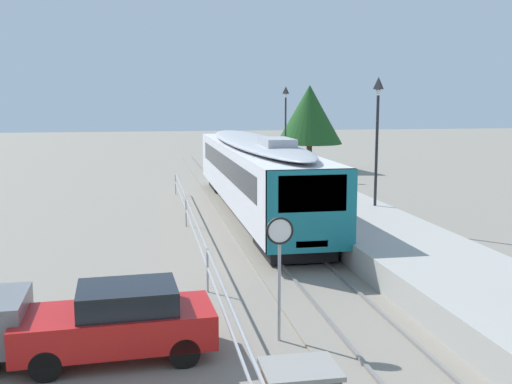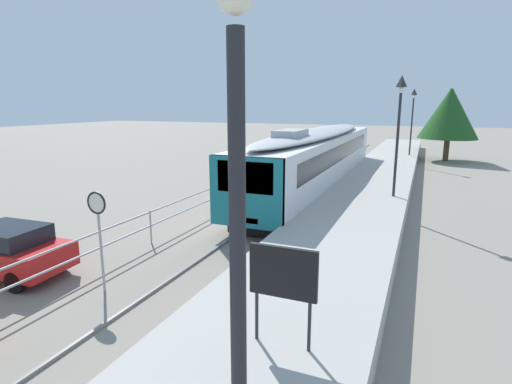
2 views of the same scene
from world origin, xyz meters
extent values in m
plane|color=gray|center=(-3.00, 22.00, 0.00)|extent=(160.00, 160.00, 0.00)
cube|color=gray|center=(0.00, 22.00, 0.03)|extent=(3.20, 60.00, 0.06)
cube|color=slate|center=(-0.72, 22.00, 0.10)|extent=(0.08, 60.00, 0.08)
cube|color=slate|center=(0.72, 22.00, 0.10)|extent=(0.08, 60.00, 0.08)
cube|color=silver|center=(0.00, 23.25, 1.96)|extent=(2.80, 20.32, 2.55)
cube|color=#19757F|center=(0.00, 13.19, 1.96)|extent=(2.80, 0.24, 2.55)
cube|color=black|center=(0.00, 13.11, 2.53)|extent=(2.13, 0.08, 1.12)
cube|color=black|center=(0.00, 23.25, 2.37)|extent=(2.82, 17.07, 0.92)
ellipsoid|color=#A8AAAF|center=(0.00, 23.25, 3.42)|extent=(2.69, 19.51, 0.44)
cube|color=#A8AAAF|center=(0.00, 18.17, 3.70)|extent=(1.10, 2.20, 0.36)
cube|color=#EAE5C6|center=(0.00, 13.12, 0.97)|extent=(1.00, 0.10, 0.20)
cube|color=black|center=(0.00, 15.49, 0.42)|extent=(2.24, 3.20, 0.55)
cube|color=black|center=(0.00, 31.01, 0.42)|extent=(2.24, 3.20, 0.55)
cube|color=#A8A59E|center=(3.25, 22.00, 0.45)|extent=(3.90, 60.00, 0.90)
cylinder|color=#232328|center=(4.55, 19.54, 3.20)|extent=(0.12, 0.12, 4.60)
pyramid|color=#232328|center=(4.55, 19.54, 6.00)|extent=(0.34, 0.34, 0.50)
sphere|color=silver|center=(4.55, 19.54, 5.68)|extent=(0.24, 0.24, 0.24)
cylinder|color=#232328|center=(4.55, 36.21, 3.20)|extent=(0.12, 0.12, 4.60)
pyramid|color=#232328|center=(4.55, 36.21, 6.00)|extent=(0.34, 0.34, 0.50)
sphere|color=silver|center=(4.55, 36.21, 5.68)|extent=(0.24, 0.24, 0.24)
cylinder|color=#9EA0A5|center=(-2.09, 8.30, 1.10)|extent=(0.07, 0.07, 2.20)
cylinder|color=white|center=(-2.09, 8.28, 2.50)|extent=(0.60, 0.03, 0.60)
torus|color=black|center=(-2.09, 8.27, 2.50)|extent=(0.61, 0.05, 0.61)
cube|color=gray|center=(-2.58, 4.55, 1.09)|extent=(1.21, 0.99, 0.08)
cube|color=#9EA0A5|center=(-3.30, 12.00, 1.20)|extent=(0.05, 36.00, 0.05)
cube|color=#9EA0A5|center=(-3.30, 12.00, 0.69)|extent=(0.05, 36.00, 0.05)
cylinder|color=#9EA0A5|center=(-3.30, 12.00, 0.62)|extent=(0.06, 0.06, 1.25)
cylinder|color=#9EA0A5|center=(-3.30, 21.00, 0.62)|extent=(0.06, 0.06, 1.25)
cylinder|color=#9EA0A5|center=(-3.30, 30.00, 0.62)|extent=(0.06, 0.06, 1.25)
cube|color=red|center=(-5.60, 8.02, 0.67)|extent=(4.09, 1.97, 0.72)
cube|color=black|center=(-5.35, 8.03, 1.28)|extent=(2.08, 1.65, 0.50)
cylinder|color=black|center=(-6.88, 7.17, 0.31)|extent=(0.63, 0.23, 0.62)
cylinder|color=black|center=(-6.96, 8.73, 0.31)|extent=(0.63, 0.23, 0.62)
cylinder|color=black|center=(-4.24, 7.31, 0.31)|extent=(0.63, 0.23, 0.62)
cylinder|color=black|center=(-4.32, 8.86, 0.31)|extent=(0.63, 0.23, 0.62)
cylinder|color=brown|center=(7.44, 40.63, 1.01)|extent=(0.36, 0.36, 2.02)
cone|color=#1E4C1E|center=(7.44, 40.63, 4.24)|extent=(5.08, 5.08, 4.43)
cylinder|color=brown|center=(7.57, 40.83, 0.99)|extent=(0.36, 0.36, 1.98)
cone|color=#38702D|center=(7.57, 40.83, 4.19)|extent=(4.90, 4.90, 4.42)
camera|label=1|loc=(-4.88, -4.14, 5.29)|focal=42.20mm
camera|label=2|loc=(5.71, 0.42, 5.02)|focal=28.39mm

